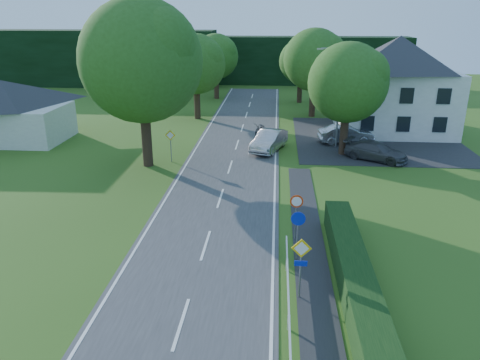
# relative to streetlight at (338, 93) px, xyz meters

# --- Properties ---
(road) EXTENTS (7.00, 80.00, 0.04)m
(road) POSITION_rel_streetlight_xyz_m (-8.06, -10.00, -4.44)
(road) COLOR #3A3B3D
(road) RESTS_ON ground
(parking_pad) EXTENTS (14.00, 16.00, 0.04)m
(parking_pad) POSITION_rel_streetlight_xyz_m (3.94, 3.00, -4.44)
(parking_pad) COLOR #262629
(parking_pad) RESTS_ON ground
(line_edge_left) EXTENTS (0.12, 80.00, 0.01)m
(line_edge_left) POSITION_rel_streetlight_xyz_m (-11.31, -10.00, -4.42)
(line_edge_left) COLOR white
(line_edge_left) RESTS_ON road
(line_edge_right) EXTENTS (0.12, 80.00, 0.01)m
(line_edge_right) POSITION_rel_streetlight_xyz_m (-4.81, -10.00, -4.42)
(line_edge_right) COLOR white
(line_edge_right) RESTS_ON road
(line_centre) EXTENTS (0.12, 80.00, 0.01)m
(line_centre) POSITION_rel_streetlight_xyz_m (-8.06, -10.00, -4.42)
(line_centre) COLOR white
(line_centre) RESTS_ON road
(tree_main) EXTENTS (9.40, 9.40, 11.64)m
(tree_main) POSITION_rel_streetlight_xyz_m (-14.06, -6.00, 1.36)
(tree_main) COLOR #2B5319
(tree_main) RESTS_ON ground
(tree_left_far) EXTENTS (7.00, 7.00, 8.58)m
(tree_left_far) POSITION_rel_streetlight_xyz_m (-13.06, 10.00, -0.17)
(tree_left_far) COLOR #2B5319
(tree_left_far) RESTS_ON ground
(tree_right_far) EXTENTS (7.40, 7.40, 9.09)m
(tree_right_far) POSITION_rel_streetlight_xyz_m (-1.06, 12.00, 0.08)
(tree_right_far) COLOR #2B5319
(tree_right_far) RESTS_ON ground
(tree_left_back) EXTENTS (6.60, 6.60, 8.07)m
(tree_left_back) POSITION_rel_streetlight_xyz_m (-12.56, 22.00, -0.43)
(tree_left_back) COLOR #2B5319
(tree_left_back) RESTS_ON ground
(tree_right_back) EXTENTS (6.20, 6.20, 7.56)m
(tree_right_back) POSITION_rel_streetlight_xyz_m (-2.06, 20.00, -0.68)
(tree_right_back) COLOR #2B5319
(tree_right_back) RESTS_ON ground
(tree_right_mid) EXTENTS (7.00, 7.00, 8.58)m
(tree_right_mid) POSITION_rel_streetlight_xyz_m (0.44, -2.00, -0.17)
(tree_right_mid) COLOR #2B5319
(tree_right_mid) RESTS_ON ground
(treeline_left) EXTENTS (44.00, 6.00, 8.00)m
(treeline_left) POSITION_rel_streetlight_xyz_m (-36.06, 32.00, -0.46)
(treeline_left) COLOR black
(treeline_left) RESTS_ON ground
(treeline_right) EXTENTS (30.00, 5.00, 7.00)m
(treeline_right) POSITION_rel_streetlight_xyz_m (-0.06, 36.00, -0.96)
(treeline_right) COLOR black
(treeline_right) RESTS_ON ground
(bungalow_left) EXTENTS (11.00, 6.50, 5.20)m
(bungalow_left) POSITION_rel_streetlight_xyz_m (-28.06, 0.00, -1.75)
(bungalow_left) COLOR #BABBB6
(bungalow_left) RESTS_ON ground
(house_white) EXTENTS (10.60, 8.40, 8.60)m
(house_white) POSITION_rel_streetlight_xyz_m (5.94, 6.00, -0.06)
(house_white) COLOR silver
(house_white) RESTS_ON ground
(streetlight) EXTENTS (2.03, 0.18, 8.00)m
(streetlight) POSITION_rel_streetlight_xyz_m (0.00, 0.00, 0.00)
(streetlight) COLOR gray
(streetlight) RESTS_ON ground
(sign_priority_right) EXTENTS (0.78, 0.09, 2.59)m
(sign_priority_right) POSITION_rel_streetlight_xyz_m (-3.76, -22.02, -2.67)
(sign_priority_right) COLOR gray
(sign_priority_right) RESTS_ON ground
(sign_roundabout) EXTENTS (0.64, 0.08, 2.37)m
(sign_roundabout) POSITION_rel_streetlight_xyz_m (-3.76, -19.02, -2.79)
(sign_roundabout) COLOR gray
(sign_roundabout) RESTS_ON ground
(sign_speed_limit) EXTENTS (0.64, 0.11, 2.37)m
(sign_speed_limit) POSITION_rel_streetlight_xyz_m (-3.76, -17.03, -2.70)
(sign_speed_limit) COLOR gray
(sign_speed_limit) RESTS_ON ground
(sign_priority_left) EXTENTS (0.78, 0.09, 2.44)m
(sign_priority_left) POSITION_rel_streetlight_xyz_m (-12.56, -5.02, -2.75)
(sign_priority_left) COLOR gray
(sign_priority_left) RESTS_ON ground
(moving_car) EXTENTS (3.11, 5.17, 1.61)m
(moving_car) POSITION_rel_streetlight_xyz_m (-5.36, -1.45, -3.62)
(moving_car) COLOR #AAA9AE
(moving_car) RESTS_ON road
(motorcycle) EXTENTS (1.42, 2.24, 1.11)m
(motorcycle) POSITION_rel_streetlight_xyz_m (-6.26, 3.46, -3.87)
(motorcycle) COLOR black
(motorcycle) RESTS_ON road
(parked_car_silver_a) EXTENTS (4.79, 2.20, 1.52)m
(parked_car_silver_a) POSITION_rel_streetlight_xyz_m (1.10, 1.28, -3.66)
(parked_car_silver_a) COLOR #B2B1B6
(parked_car_silver_a) RESTS_ON parking_pad
(parked_car_grey) EXTENTS (5.02, 4.10, 1.37)m
(parked_car_grey) POSITION_rel_streetlight_xyz_m (2.71, -3.43, -3.74)
(parked_car_grey) COLOR #4A494E
(parked_car_grey) RESTS_ON parking_pad
(parked_car_silver_b) EXTENTS (5.66, 3.36, 1.48)m
(parked_car_silver_b) POSITION_rel_streetlight_xyz_m (6.18, 4.00, -3.69)
(parked_car_silver_b) COLOR #B2B3BA
(parked_car_silver_b) RESTS_ON parking_pad
(parasol) EXTENTS (2.61, 2.63, 1.91)m
(parasol) POSITION_rel_streetlight_xyz_m (1.96, 5.00, -3.47)
(parasol) COLOR #B3230E
(parasol) RESTS_ON parking_pad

